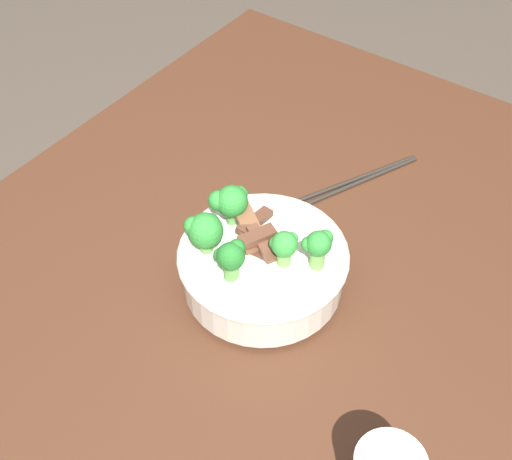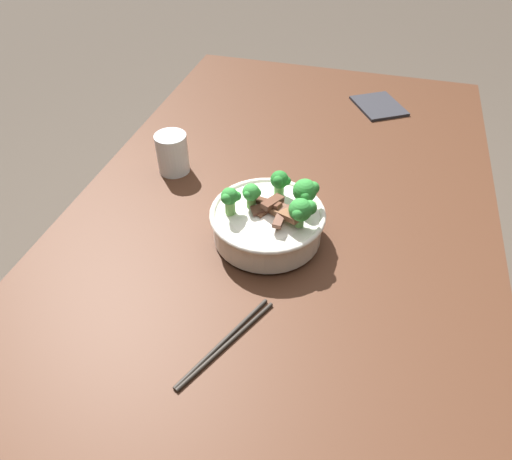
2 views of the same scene
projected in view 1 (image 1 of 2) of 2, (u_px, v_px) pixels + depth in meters
dining_table at (206, 406)px, 1.00m from camera, size 1.48×0.92×0.82m
rice_bowl at (261, 261)px, 0.93m from camera, size 0.23×0.23×0.13m
chopsticks_pair at (359, 180)px, 1.11m from camera, size 0.21×0.11×0.01m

